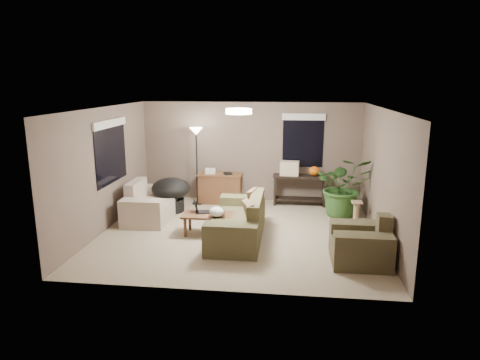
# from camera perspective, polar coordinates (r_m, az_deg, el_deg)

# --- Properties ---
(room_shell) EXTENTS (5.50, 5.50, 5.50)m
(room_shell) POSITION_cam_1_polar(r_m,az_deg,el_deg) (8.41, -0.16, 1.02)
(room_shell) COLOR tan
(room_shell) RESTS_ON ground
(main_sofa) EXTENTS (0.95, 2.20, 0.85)m
(main_sofa) POSITION_cam_1_polar(r_m,az_deg,el_deg) (8.36, -0.06, -5.84)
(main_sofa) COLOR #48452B
(main_sofa) RESTS_ON ground
(throw_pillows) EXTENTS (0.38, 1.39, 0.47)m
(throw_pillows) POSITION_cam_1_polar(r_m,az_deg,el_deg) (8.23, 1.71, -3.57)
(throw_pillows) COLOR #8C7251
(throw_pillows) RESTS_ON main_sofa
(loveseat) EXTENTS (0.90, 1.60, 0.85)m
(loveseat) POSITION_cam_1_polar(r_m,az_deg,el_deg) (9.75, -11.92, -3.35)
(loveseat) COLOR beige
(loveseat) RESTS_ON ground
(armchair) EXTENTS (0.95, 1.00, 0.85)m
(armchair) POSITION_cam_1_polar(r_m,az_deg,el_deg) (7.59, 15.84, -8.35)
(armchair) COLOR #4E472E
(armchair) RESTS_ON ground
(coffee_table) EXTENTS (1.00, 0.55, 0.42)m
(coffee_table) POSITION_cam_1_polar(r_m,az_deg,el_deg) (8.58, -4.30, -4.94)
(coffee_table) COLOR brown
(coffee_table) RESTS_ON ground
(laptop) EXTENTS (0.42, 0.31, 0.24)m
(laptop) POSITION_cam_1_polar(r_m,az_deg,el_deg) (8.67, -5.28, -3.93)
(laptop) COLOR black
(laptop) RESTS_ON coffee_table
(plastic_bag) EXTENTS (0.29, 0.26, 0.20)m
(plastic_bag) POSITION_cam_1_polar(r_m,az_deg,el_deg) (8.35, -3.16, -4.27)
(plastic_bag) COLOR white
(plastic_bag) RESTS_ON coffee_table
(desk) EXTENTS (1.10, 0.50, 0.75)m
(desk) POSITION_cam_1_polar(r_m,az_deg,el_deg) (10.76, -2.64, -1.08)
(desk) COLOR brown
(desk) RESTS_ON ground
(desk_papers) EXTENTS (0.71, 0.30, 0.12)m
(desk_papers) POSITION_cam_1_polar(r_m,az_deg,el_deg) (10.68, -3.49, 1.13)
(desk_papers) COLOR silver
(desk_papers) RESTS_ON desk
(console_table) EXTENTS (1.30, 0.40, 0.75)m
(console_table) POSITION_cam_1_polar(r_m,az_deg,el_deg) (10.66, 7.91, -1.00)
(console_table) COLOR black
(console_table) RESTS_ON ground
(pumpkin) EXTENTS (0.33, 0.33, 0.23)m
(pumpkin) POSITION_cam_1_polar(r_m,az_deg,el_deg) (10.58, 9.88, 1.19)
(pumpkin) COLOR orange
(pumpkin) RESTS_ON console_table
(cardboard_box) EXTENTS (0.47, 0.37, 0.34)m
(cardboard_box) POSITION_cam_1_polar(r_m,az_deg,el_deg) (10.55, 6.63, 1.57)
(cardboard_box) COLOR beige
(cardboard_box) RESTS_ON console_table
(papasan_chair) EXTENTS (1.12, 1.12, 0.80)m
(papasan_chair) POSITION_cam_1_polar(r_m,az_deg,el_deg) (10.15, -9.19, -1.60)
(papasan_chair) COLOR black
(papasan_chair) RESTS_ON ground
(floor_lamp) EXTENTS (0.32, 0.32, 1.91)m
(floor_lamp) POSITION_cam_1_polar(r_m,az_deg,el_deg) (10.46, -5.85, 5.27)
(floor_lamp) COLOR black
(floor_lamp) RESTS_ON ground
(ceiling_fixture) EXTENTS (0.50, 0.50, 0.10)m
(ceiling_fixture) POSITION_cam_1_polar(r_m,az_deg,el_deg) (8.24, -0.17, 9.14)
(ceiling_fixture) COLOR white
(ceiling_fixture) RESTS_ON room_shell
(houseplant) EXTENTS (1.24, 1.38, 1.07)m
(houseplant) POSITION_cam_1_polar(r_m,az_deg,el_deg) (9.96, 13.61, -1.66)
(houseplant) COLOR #2D5923
(houseplant) RESTS_ON ground
(cat_scratching_post) EXTENTS (0.32, 0.32, 0.50)m
(cat_scratching_post) POSITION_cam_1_polar(r_m,az_deg,el_deg) (9.54, 15.21, -4.41)
(cat_scratching_post) COLOR tan
(cat_scratching_post) RESTS_ON ground
(window_left) EXTENTS (0.05, 1.56, 1.33)m
(window_left) POSITION_cam_1_polar(r_m,az_deg,el_deg) (9.33, -16.87, 4.99)
(window_left) COLOR black
(window_left) RESTS_ON room_shell
(window_back) EXTENTS (1.06, 0.05, 1.33)m
(window_back) POSITION_cam_1_polar(r_m,az_deg,el_deg) (10.71, 8.44, 6.40)
(window_back) COLOR black
(window_back) RESTS_ON room_shell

